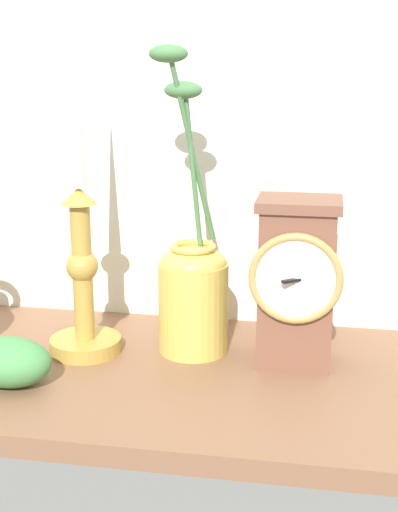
{
  "coord_description": "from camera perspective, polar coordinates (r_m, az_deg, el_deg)",
  "views": [
    {
      "loc": [
        15.47,
        -76.51,
        35.78
      ],
      "look_at": [
        1.81,
        0.0,
        14.0
      ],
      "focal_mm": 50.73,
      "sensor_mm": 36.0,
      "label": 1
    }
  ],
  "objects": [
    {
      "name": "ground_plane",
      "position": [
        0.86,
        -1.2,
        -9.7
      ],
      "size": [
        100.0,
        36.0,
        2.4
      ],
      "primitive_type": "cube",
      "color": "brown"
    },
    {
      "name": "mantel_clock",
      "position": [
        0.85,
        7.71,
        -1.95
      ],
      "size": [
        10.63,
        9.34,
        19.97
      ],
      "color": "brown",
      "rests_on": "ground_plane"
    },
    {
      "name": "candlestick_tall_left",
      "position": [
        0.88,
        -9.21,
        -0.71
      ],
      "size": [
        8.82,
        8.82,
        39.38
      ],
      "color": "#B18E3D",
      "rests_on": "ground_plane"
    },
    {
      "name": "back_wall",
      "position": [
        0.96,
        0.9,
        13.7
      ],
      "size": [
        120.0,
        2.0,
        65.0
      ],
      "primitive_type": "cube",
      "color": "white",
      "rests_on": "ground_plane"
    },
    {
      "name": "ivy_sprig",
      "position": [
        0.84,
        -14.77,
        -8.09
      ],
      "size": [
        9.78,
        6.85,
        5.51
      ],
      "color": "#478D4B",
      "rests_on": "ground_plane"
    },
    {
      "name": "brass_vase_jar",
      "position": [
        0.88,
        -0.64,
        -2.34
      ],
      "size": [
        8.63,
        8.63,
        36.81
      ],
      "color": "gold",
      "rests_on": "ground_plane"
    }
  ]
}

